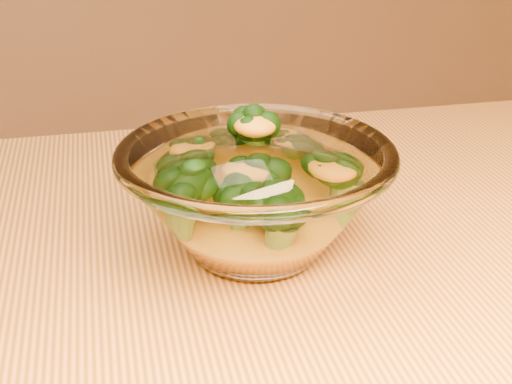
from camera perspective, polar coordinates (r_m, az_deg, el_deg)
glass_bowl at (r=0.50m, az=0.00°, el=-0.44°), size 0.20×0.20×0.09m
cheese_sauce at (r=0.51m, az=0.00°, el=-2.29°), size 0.11×0.11×0.03m
broccoli_heap at (r=0.50m, az=-0.82°, el=1.07°), size 0.14×0.13×0.07m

